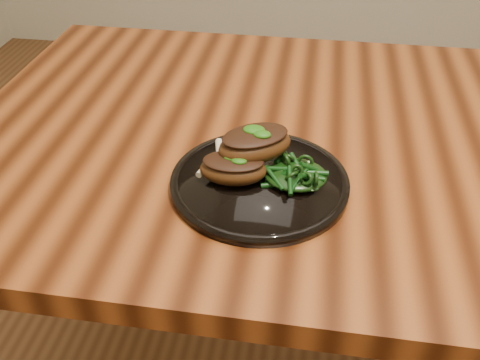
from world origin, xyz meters
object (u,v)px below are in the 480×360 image
object	(u,v)px
desk	(430,183)
lamb_chop_front	(233,168)
plate	(260,182)
greens_heap	(296,171)

from	to	relation	value
desk	lamb_chop_front	world-z (taller)	lamb_chop_front
lamb_chop_front	plate	bearing A→B (deg)	13.57
plate	lamb_chop_front	size ratio (longest dim) A/B	2.50
lamb_chop_front	greens_heap	distance (m)	0.09
plate	desk	bearing A→B (deg)	30.46
plate	lamb_chop_front	world-z (taller)	lamb_chop_front
lamb_chop_front	desk	bearing A→B (deg)	28.68
lamb_chop_front	greens_heap	size ratio (longest dim) A/B	1.14
desk	lamb_chop_front	xyz separation A→B (m)	(-0.31, -0.17, 0.12)
desk	greens_heap	distance (m)	0.30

